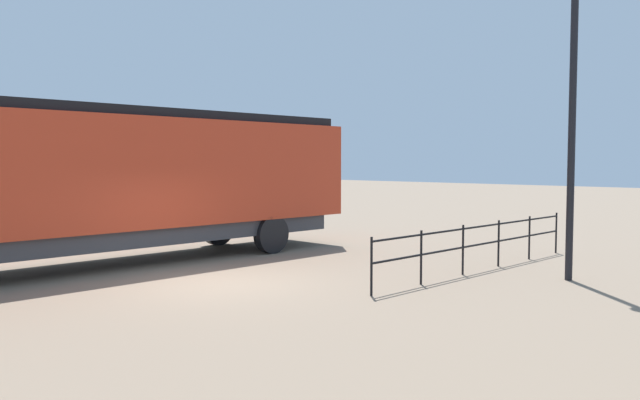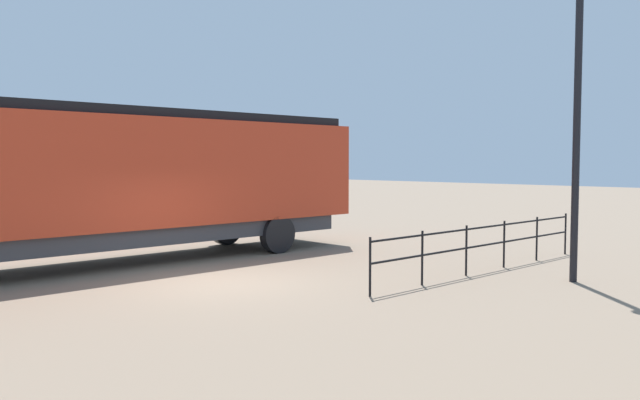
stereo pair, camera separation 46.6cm
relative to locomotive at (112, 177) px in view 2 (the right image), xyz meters
The scene contains 4 objects.
ground_plane 4.61m from the locomotive, ahead, with size 120.00×120.00×0.00m, color #84705B.
locomotive is the anchor object (origin of this frame).
lamp_post 11.43m from the locomotive, 34.60° to the left, with size 0.45×0.45×7.03m.
platform_fence 9.54m from the locomotive, 40.48° to the left, with size 0.05×8.38×1.18m.
Camera 2 is at (11.53, -7.87, 2.66)m, focal length 35.63 mm.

